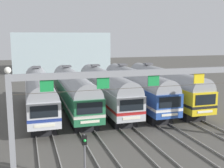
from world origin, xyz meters
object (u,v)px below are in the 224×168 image
Objects in this scene: commuter_train_blue at (135,86)px; yard_signal_mast at (85,148)px; catenary_gantry at (153,86)px; commuter_train_yellow at (164,85)px; commuter_train_silver at (39,92)px; commuter_train_green at (73,90)px; commuter_train_stainless at (105,88)px.

commuter_train_blue is 18.96m from yard_signal_mast.
catenary_gantry is at bearing -106.07° from commuter_train_blue.
commuter_train_yellow is at bearing 0.00° from commuter_train_blue.
commuter_train_silver reaches higher than yard_signal_mast.
commuter_train_green is 16.40m from yard_signal_mast.
commuter_train_silver is 1.00× the size of commuter_train_blue.
commuter_train_silver is at bearing 96.82° from yard_signal_mast.
commuter_train_blue is (3.89, 0.00, 0.00)m from commuter_train_stainless.
commuter_train_stainless is at bearing 90.00° from catenary_gantry.
commuter_train_green is 6.06× the size of yard_signal_mast.
commuter_train_yellow is 15.78m from catenary_gantry.
commuter_train_silver is at bearing 180.00° from commuter_train_blue.
commuter_train_green is (3.89, 0.00, 0.00)m from commuter_train_silver.
commuter_train_blue is (7.78, 0.00, 0.00)m from commuter_train_green.
commuter_train_yellow is 21.22m from yard_signal_mast.
commuter_train_silver is 1.00× the size of commuter_train_yellow.
commuter_train_green is at bearing 0.00° from commuter_train_silver.
commuter_train_green is 3.89m from commuter_train_stainless.
commuter_train_silver is 15.78m from catenary_gantry.
catenary_gantry is (3.89, -13.50, 2.53)m from commuter_train_green.
commuter_train_blue reaches higher than yard_signal_mast.
commuter_train_blue is at bearing 0.00° from commuter_train_green.
commuter_train_blue is 1.00× the size of commuter_train_yellow.
yard_signal_mast is at bearing -154.59° from catenary_gantry.
commuter_train_blue is at bearing 180.00° from commuter_train_yellow.
commuter_train_silver is at bearing 180.00° from commuter_train_stainless.
yard_signal_mast is (-13.61, -16.27, -0.61)m from commuter_train_yellow.
commuter_train_stainless is at bearing 70.27° from yard_signal_mast.
commuter_train_stainless is 1.00× the size of commuter_train_yellow.
commuter_train_yellow is (3.89, 0.00, 0.00)m from commuter_train_blue.
commuter_train_stainless is at bearing 180.00° from commuter_train_blue.
yard_signal_mast is (-5.83, -2.77, -3.14)m from catenary_gantry.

